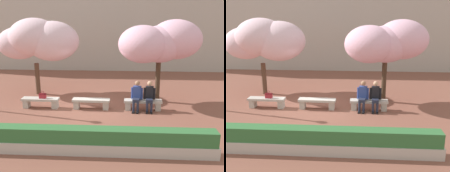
# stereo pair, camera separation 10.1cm
# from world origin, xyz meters

# --- Properties ---
(ground_plane) EXTENTS (100.00, 100.00, 0.00)m
(ground_plane) POSITION_xyz_m (0.00, 0.00, 0.00)
(ground_plane) COLOR brown
(building_facade) EXTENTS (28.00, 4.00, 8.49)m
(building_facade) POSITION_xyz_m (0.00, 10.17, 4.24)
(building_facade) COLOR #B7B2A8
(building_facade) RESTS_ON ground
(stone_bench_west_end) EXTENTS (1.64, 0.44, 0.45)m
(stone_bench_west_end) POSITION_xyz_m (-2.26, 0.00, 0.30)
(stone_bench_west_end) COLOR #BCB7AD
(stone_bench_west_end) RESTS_ON ground
(stone_bench_near_west) EXTENTS (1.64, 0.44, 0.45)m
(stone_bench_near_west) POSITION_xyz_m (0.00, 0.00, 0.30)
(stone_bench_near_west) COLOR #BCB7AD
(stone_bench_near_west) RESTS_ON ground
(stone_bench_center) EXTENTS (1.64, 0.44, 0.45)m
(stone_bench_center) POSITION_xyz_m (2.26, 0.00, 0.30)
(stone_bench_center) COLOR #BCB7AD
(stone_bench_center) RESTS_ON ground
(person_seated_left) EXTENTS (0.51, 0.72, 1.29)m
(person_seated_left) POSITION_xyz_m (1.98, -0.05, 0.70)
(person_seated_left) COLOR black
(person_seated_left) RESTS_ON ground
(person_seated_right) EXTENTS (0.51, 0.70, 1.29)m
(person_seated_right) POSITION_xyz_m (2.52, -0.05, 0.70)
(person_seated_right) COLOR black
(person_seated_right) RESTS_ON ground
(handbag) EXTENTS (0.30, 0.15, 0.34)m
(handbag) POSITION_xyz_m (-2.15, -0.01, 0.58)
(handbag) COLOR #A3232D
(handbag) RESTS_ON stone_bench_west_end
(cherry_tree_main) EXTENTS (3.80, 2.58, 3.82)m
(cherry_tree_main) POSITION_xyz_m (3.00, 1.19, 2.79)
(cherry_tree_main) COLOR #473323
(cherry_tree_main) RESTS_ON ground
(cherry_tree_secondary) EXTENTS (4.15, 2.74, 3.87)m
(cherry_tree_secondary) POSITION_xyz_m (-2.89, 2.19, 2.78)
(cherry_tree_secondary) COLOR #513828
(cherry_tree_secondary) RESTS_ON ground
(planter_hedge_foreground) EXTENTS (8.45, 0.50, 0.80)m
(planter_hedge_foreground) POSITION_xyz_m (0.00, -3.80, 0.39)
(planter_hedge_foreground) COLOR #BCB7AD
(planter_hedge_foreground) RESTS_ON ground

